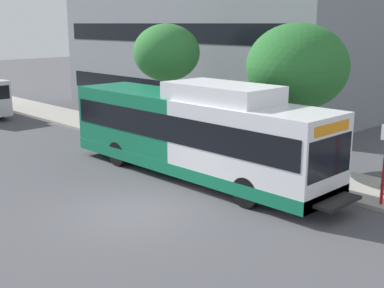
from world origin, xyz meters
The scene contains 5 objects.
ground_plane centered at (0.00, 8.00, 0.00)m, with size 120.00×120.00×0.00m, color #4C4C51.
sidewalk_curb centered at (7.00, 6.00, 0.07)m, with size 3.00×56.00×0.14m, color #A8A399.
transit_bus centered at (4.02, 1.46, 1.70)m, with size 2.58×12.25×3.65m.
street_tree_near_stop centered at (7.71, -0.46, 4.04)m, with size 3.95×3.95×5.59m.
street_tree_mid_block centered at (7.83, 7.29, 4.27)m, with size 3.29×3.29×5.55m.
Camera 1 is at (-8.95, -11.73, 5.68)m, focal length 47.41 mm.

